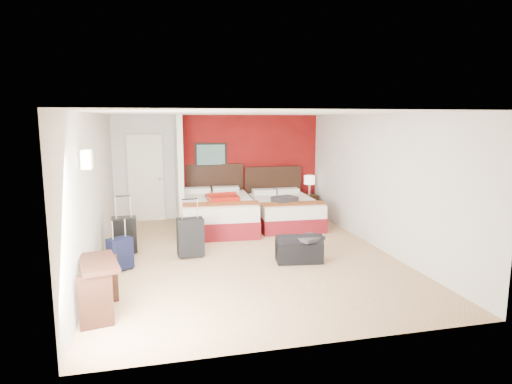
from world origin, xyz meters
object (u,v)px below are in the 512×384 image
object	(u,v)px
bed_left	(217,213)
duffel_bag	(299,251)
desk	(100,288)
suitcase_charcoal	(190,239)
suitcase_black	(125,236)
table_lamp	(309,185)
suitcase_navy	(120,255)
nightstand	(309,205)
bed_right	(285,212)
red_suitcase_open	(222,197)

from	to	relation	value
bed_left	duffel_bag	size ratio (longest dim) A/B	2.90
desk	suitcase_charcoal	bearing A→B (deg)	46.04
duffel_bag	desk	world-z (taller)	desk
bed_left	suitcase_black	bearing A→B (deg)	-139.18
table_lamp	suitcase_navy	xyz separation A→B (m)	(-4.37, -3.21, -0.51)
suitcase_charcoal	suitcase_navy	xyz separation A→B (m)	(-1.16, -0.45, -0.08)
suitcase_navy	suitcase_black	bearing A→B (deg)	55.24
suitcase_black	table_lamp	bearing A→B (deg)	25.23
nightstand	duffel_bag	bearing A→B (deg)	-110.81
nightstand	suitcase_navy	world-z (taller)	nightstand
bed_right	desk	world-z (taller)	desk
bed_right	nightstand	world-z (taller)	bed_right
nightstand	desk	size ratio (longest dim) A/B	0.62
table_lamp	bed_left	bearing A→B (deg)	-161.33
table_lamp	suitcase_charcoal	world-z (taller)	table_lamp
bed_right	suitcase_black	world-z (taller)	suitcase_black
suitcase_navy	duffel_bag	xyz separation A→B (m)	(2.93, -0.23, -0.06)
bed_left	red_suitcase_open	bearing A→B (deg)	-42.03
suitcase_charcoal	duffel_bag	distance (m)	1.91
suitcase_black	nightstand	bearing A→B (deg)	25.23
bed_right	suitcase_black	bearing A→B (deg)	-154.86
suitcase_black	suitcase_navy	world-z (taller)	suitcase_black
nightstand	suitcase_navy	bearing A→B (deg)	-141.81
table_lamp	suitcase_navy	world-z (taller)	table_lamp
red_suitcase_open	duffel_bag	distance (m)	2.73
suitcase_charcoal	suitcase_navy	distance (m)	1.24
bed_right	suitcase_charcoal	xyz separation A→B (m)	(-2.32, -1.93, 0.04)
table_lamp	suitcase_navy	bearing A→B (deg)	-143.65
table_lamp	suitcase_navy	distance (m)	5.45
suitcase_black	suitcase_navy	distance (m)	0.92
suitcase_navy	duffel_bag	distance (m)	2.94
red_suitcase_open	table_lamp	distance (m)	2.54
nightstand	desk	xyz separation A→B (m)	(-4.50, -4.84, 0.09)
bed_left	bed_right	xyz separation A→B (m)	(1.57, 0.01, -0.04)
bed_left	suitcase_black	world-z (taller)	bed_left
suitcase_charcoal	bed_left	bearing A→B (deg)	64.25
bed_left	duffel_bag	distance (m)	2.81
red_suitcase_open	suitcase_black	bearing A→B (deg)	-149.03
suitcase_navy	desk	size ratio (longest dim) A/B	0.60
bed_left	nightstand	world-z (taller)	bed_left
bed_right	desk	size ratio (longest dim) A/B	2.32
duffel_bag	nightstand	bearing A→B (deg)	75.33
duffel_bag	table_lamp	bearing A→B (deg)	75.33
bed_left	bed_right	size ratio (longest dim) A/B	1.14
table_lamp	suitcase_navy	size ratio (longest dim) A/B	0.96
nightstand	suitcase_charcoal	xyz separation A→B (m)	(-3.21, -2.76, 0.07)
nightstand	table_lamp	world-z (taller)	table_lamp
suitcase_charcoal	desk	size ratio (longest dim) A/B	0.79
bed_right	red_suitcase_open	distance (m)	1.54
red_suitcase_open	suitcase_navy	size ratio (longest dim) A/B	1.73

